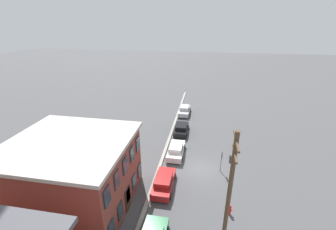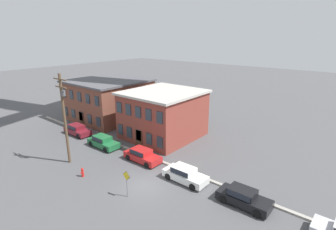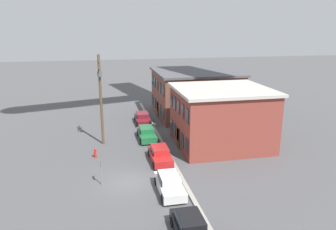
% 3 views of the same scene
% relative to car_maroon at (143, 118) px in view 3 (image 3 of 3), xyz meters
% --- Properties ---
extents(ground_plane, '(200.00, 200.00, 0.00)m').
position_rel_car_maroon_xyz_m(ground_plane, '(16.79, -3.39, -0.75)').
color(ground_plane, '#4C4C4F').
extents(kerb_strip, '(56.00, 0.36, 0.16)m').
position_rel_car_maroon_xyz_m(kerb_strip, '(16.79, 1.11, -0.67)').
color(kerb_strip, '#9E998E').
rests_on(kerb_strip, ground_plane).
extents(apartment_corner, '(11.43, 11.53, 6.49)m').
position_rel_car_maroon_xyz_m(apartment_corner, '(-2.81, 8.12, 2.51)').
color(apartment_corner, brown).
rests_on(apartment_corner, ground_plane).
extents(apartment_midblock, '(9.23, 9.92, 6.38)m').
position_rel_car_maroon_xyz_m(apartment_midblock, '(9.84, 7.31, 2.46)').
color(apartment_midblock, brown).
rests_on(apartment_midblock, ground_plane).
extents(car_maroon, '(4.40, 1.92, 1.43)m').
position_rel_car_maroon_xyz_m(car_maroon, '(0.00, 0.00, 0.00)').
color(car_maroon, maroon).
rests_on(car_maroon, ground_plane).
extents(car_green, '(4.40, 1.92, 1.43)m').
position_rel_car_maroon_xyz_m(car_green, '(6.38, -0.37, 0.00)').
color(car_green, '#1E6638').
rests_on(car_green, ground_plane).
extents(car_red, '(4.40, 1.92, 1.43)m').
position_rel_car_maroon_xyz_m(car_red, '(12.94, -0.01, 0.00)').
color(car_red, '#B21E1E').
rests_on(car_red, ground_plane).
extents(car_white, '(4.40, 1.92, 1.43)m').
position_rel_car_maroon_xyz_m(car_white, '(19.06, -0.37, 0.00)').
color(car_white, silver).
rests_on(car_white, ground_plane).
extents(car_black, '(4.40, 1.92, 1.43)m').
position_rel_car_maroon_xyz_m(car_black, '(25.01, -0.31, 0.00)').
color(car_black, black).
rests_on(car_black, ground_plane).
extents(caution_sign, '(0.90, 0.08, 2.51)m').
position_rel_car_maroon_xyz_m(caution_sign, '(16.73, -5.66, 0.91)').
color(caution_sign, slate).
rests_on(caution_sign, ground_plane).
extents(utility_pole, '(2.40, 0.44, 9.88)m').
position_rel_car_maroon_xyz_m(utility_pole, '(6.94, -5.34, 4.79)').
color(utility_pole, brown).
rests_on(utility_pole, ground_plane).
extents(fire_hydrant, '(0.24, 0.34, 0.96)m').
position_rel_car_maroon_xyz_m(fire_hydrant, '(10.73, -6.19, -0.27)').
color(fire_hydrant, red).
rests_on(fire_hydrant, ground_plane).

